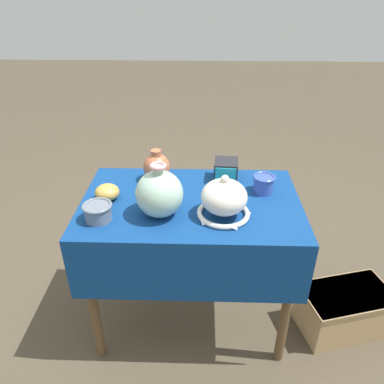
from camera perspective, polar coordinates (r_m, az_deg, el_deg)
name	(u,v)px	position (r m, az deg, el deg)	size (l,w,h in m)	color
ground_plane	(191,315)	(2.18, -0.15, -18.19)	(14.00, 14.00, 0.00)	#4C4233
display_table	(191,220)	(1.74, -0.20, -4.36)	(0.99, 0.63, 0.75)	brown
vase_tall_bulbous	(159,193)	(1.55, -4.99, -0.22)	(0.20, 0.20, 0.24)	#A8CCB7
vase_dome_bell	(224,200)	(1.56, 4.89, -1.17)	(0.23, 0.24, 0.20)	white
mosaic_tile_box	(226,170)	(1.86, 5.19, 3.32)	(0.12, 0.13, 0.10)	#232328
cup_wide_cobalt	(264,183)	(1.77, 10.86, 1.30)	(0.10, 0.10, 0.08)	#3851A8
jar_round_terracotta	(157,167)	(1.84, -5.40, 3.81)	(0.13, 0.13, 0.16)	#BC6642
bowl_shallow_ochre	(107,192)	(1.73, -12.79, -0.01)	(0.11, 0.11, 0.07)	gold
cup_wide_slate	(98,211)	(1.60, -14.17, -2.88)	(0.12, 0.12, 0.07)	slate
wooden_crate	(344,309)	(2.18, 22.16, -16.19)	(0.50, 0.37, 0.25)	tan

